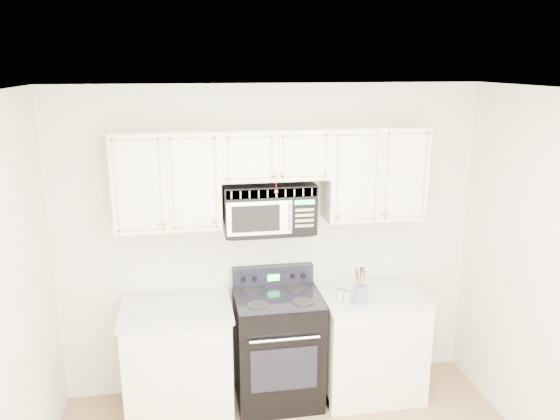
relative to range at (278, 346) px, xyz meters
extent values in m
cube|color=white|center=(-0.01, -1.46, 2.12)|extent=(3.50, 3.50, 0.01)
cube|color=beige|center=(-0.01, 0.29, 0.82)|extent=(3.50, 0.01, 2.60)
cube|color=white|center=(-0.81, -0.03, -0.04)|extent=(0.82, 0.63, 0.88)
cube|color=silver|center=(-0.81, -0.03, 0.42)|extent=(0.86, 0.65, 0.04)
cube|color=black|center=(-0.81, 0.01, -0.43)|extent=(0.82, 0.55, 0.10)
cube|color=white|center=(0.79, -0.03, -0.04)|extent=(0.82, 0.63, 0.88)
cube|color=silver|center=(0.79, -0.03, 0.42)|extent=(0.86, 0.65, 0.04)
cube|color=black|center=(0.79, 0.01, -0.43)|extent=(0.82, 0.55, 0.10)
cube|color=black|center=(0.00, 0.00, -0.02)|extent=(0.69, 0.59, 0.92)
cube|color=black|center=(0.00, -0.30, -0.03)|extent=(0.52, 0.01, 0.36)
cylinder|color=silver|center=(0.00, -0.33, 0.24)|extent=(0.54, 0.02, 0.02)
cube|color=black|center=(0.00, 0.00, 0.44)|extent=(0.69, 0.59, 0.02)
cube|color=black|center=(0.00, 0.25, 0.53)|extent=(0.69, 0.08, 0.18)
cube|color=#11FF48|center=(0.00, 0.20, 0.53)|extent=(0.10, 0.00, 0.05)
cube|color=white|center=(-0.83, 0.12, 1.41)|extent=(0.80, 0.33, 0.75)
cube|color=white|center=(0.81, 0.12, 1.41)|extent=(0.80, 0.33, 0.75)
cube|color=white|center=(-0.01, 0.12, 1.59)|extent=(0.84, 0.33, 0.39)
sphere|color=#B88648|center=(-0.85, -0.06, 1.12)|extent=(0.03, 0.03, 0.03)
sphere|color=#B88648|center=(-0.49, -0.06, 1.12)|extent=(0.03, 0.03, 0.03)
sphere|color=#B88648|center=(0.47, -0.06, 1.12)|extent=(0.03, 0.03, 0.03)
sphere|color=#B88648|center=(0.83, -0.06, 1.12)|extent=(0.03, 0.03, 0.03)
sphere|color=#B88648|center=(-0.04, -0.06, 1.46)|extent=(0.03, 0.03, 0.03)
sphere|color=#B88648|center=(0.02, -0.06, 1.46)|extent=(0.03, 0.03, 0.03)
cylinder|color=#D2000B|center=(-0.02, -0.06, 1.40)|extent=(0.01, 0.00, 0.12)
sphere|color=#B88648|center=(-0.02, -0.06, 1.33)|extent=(0.04, 0.04, 0.04)
cube|color=black|center=(-0.05, 0.11, 1.16)|extent=(0.71, 0.36, 0.39)
cube|color=tan|center=(-0.05, -0.06, 1.32)|extent=(0.69, 0.01, 0.07)
cube|color=silver|center=(-0.15, -0.07, 1.13)|extent=(0.50, 0.01, 0.26)
cube|color=black|center=(-0.18, -0.08, 1.13)|extent=(0.37, 0.01, 0.21)
cube|color=black|center=(0.20, -0.07, 1.13)|extent=(0.19, 0.01, 0.26)
cube|color=#11FF48|center=(0.20, -0.08, 1.24)|extent=(0.15, 0.00, 0.03)
cylinder|color=silver|center=(0.09, -0.11, 1.13)|extent=(0.02, 0.02, 0.23)
cylinder|color=slate|center=(0.63, -0.20, 0.51)|extent=(0.11, 0.11, 0.14)
cylinder|color=#9C6138|center=(0.66, -0.20, 0.58)|extent=(0.01, 0.01, 0.24)
cylinder|color=black|center=(0.61, -0.17, 0.59)|extent=(0.01, 0.01, 0.26)
cylinder|color=#9C6138|center=(0.61, -0.23, 0.59)|extent=(0.01, 0.01, 0.28)
cylinder|color=black|center=(0.66, -0.20, 0.58)|extent=(0.01, 0.01, 0.24)
cylinder|color=#9C6138|center=(0.61, -0.17, 0.59)|extent=(0.01, 0.01, 0.26)
cylinder|color=black|center=(0.61, -0.23, 0.59)|extent=(0.01, 0.01, 0.28)
cylinder|color=#9C6138|center=(0.66, -0.20, 0.58)|extent=(0.01, 0.01, 0.24)
cylinder|color=#B4B6C8|center=(0.49, -0.12, 0.48)|extent=(0.04, 0.04, 0.09)
cylinder|color=silver|center=(0.49, -0.12, 0.54)|extent=(0.05, 0.05, 0.02)
cylinder|color=#B4B6C8|center=(0.53, -0.17, 0.48)|extent=(0.04, 0.04, 0.09)
cylinder|color=silver|center=(0.53, -0.17, 0.54)|extent=(0.05, 0.05, 0.02)
camera|label=1|loc=(-0.67, -4.01, 2.27)|focal=35.00mm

